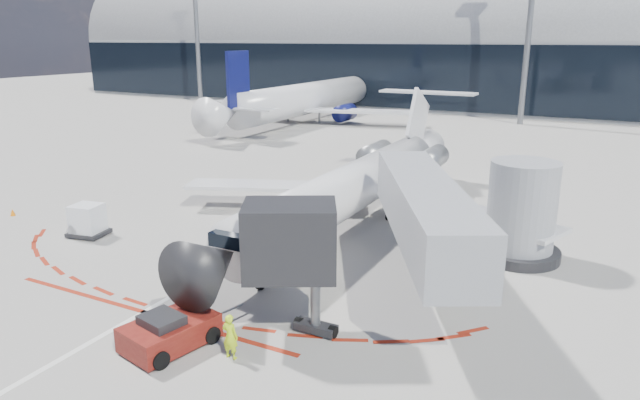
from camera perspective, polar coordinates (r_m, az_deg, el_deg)
The scene contains 13 objects.
ground at distance 32.26m, azimuth -2.89°, elevation -2.85°, with size 260.00×260.00×0.00m, color gray.
apron_centerline at distance 33.91m, azimuth -1.19°, elevation -1.87°, with size 0.25×40.00×0.01m, color silver.
apron_stop_bar at distance 23.81m, azimuth -17.19°, elevation -10.64°, with size 14.00×0.25×0.01m, color maroon.
terminal_building at distance 92.63m, azimuth 18.35°, elevation 14.01°, with size 150.00×24.15×24.00m.
jet_bridge at distance 25.11m, azimuth 13.09°, elevation -1.55°, with size 10.03×15.20×4.90m.
light_mast_west at distance 95.85m, azimuth -12.25°, elevation 16.86°, with size 0.70×0.70×25.00m, color slate.
light_mast_centre at distance 75.10m, azimuth 20.26°, elevation 16.62°, with size 0.70×0.70×25.00m, color slate.
regional_jet at distance 32.58m, azimuth 3.84°, elevation 1.65°, with size 22.85×28.18×7.06m.
pushback_tug at distance 20.92m, azimuth -14.82°, elevation -12.60°, with size 2.67×5.04×1.28m.
ramp_worker at distance 19.72m, azimuth -8.97°, elevation -13.32°, with size 0.58×0.38×1.60m, color #CFFA1A.
uld_container at distance 33.22m, azimuth -22.23°, elevation -1.92°, with size 2.13×1.91×1.75m.
safety_cone_left at distance 39.11m, azimuth -28.38°, elevation -1.09°, with size 0.31×0.31×0.43m, color orange.
bg_airliner_0 at distance 73.76m, azimuth -1.28°, elevation 12.28°, with size 35.12×37.18×11.36m, color silver, non-canonical shape.
Camera 1 is at (15.48, -26.33, 10.37)m, focal length 32.00 mm.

